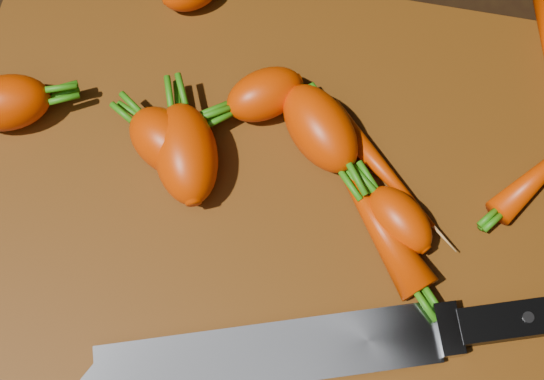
# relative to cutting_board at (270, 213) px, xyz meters

# --- Properties ---
(ground) EXTENTS (2.00, 2.00, 0.01)m
(ground) POSITION_rel_cutting_board_xyz_m (0.00, 0.00, -0.01)
(ground) COLOR black
(cutting_board) EXTENTS (0.50, 0.40, 0.01)m
(cutting_board) POSITION_rel_cutting_board_xyz_m (0.00, 0.00, 0.00)
(cutting_board) COLOR #592D08
(cutting_board) RESTS_ON ground
(carrot_0) EXTENTS (0.08, 0.06, 0.04)m
(carrot_0) POSITION_rel_cutting_board_xyz_m (-0.21, 0.04, 0.03)
(carrot_0) COLOR #E93B00
(carrot_0) RESTS_ON cutting_board
(carrot_1) EXTENTS (0.08, 0.07, 0.04)m
(carrot_1) POSITION_rel_cutting_board_xyz_m (-0.08, 0.03, 0.03)
(carrot_1) COLOR #E93B00
(carrot_1) RESTS_ON cutting_board
(carrot_2) EXTENTS (0.08, 0.09, 0.04)m
(carrot_2) POSITION_rel_cutting_board_xyz_m (0.03, 0.06, 0.03)
(carrot_2) COLOR #E93B00
(carrot_2) RESTS_ON cutting_board
(carrot_3) EXTENTS (0.07, 0.09, 0.05)m
(carrot_3) POSITION_rel_cutting_board_xyz_m (-0.07, 0.02, 0.03)
(carrot_3) COLOR #E93B00
(carrot_3) RESTS_ON cutting_board
(carrot_4) EXTENTS (0.07, 0.07, 0.04)m
(carrot_4) POSITION_rel_cutting_board_xyz_m (-0.02, 0.08, 0.03)
(carrot_4) COLOR #E93B00
(carrot_4) RESTS_ON cutting_board
(carrot_6) EXTENTS (0.07, 0.06, 0.03)m
(carrot_6) POSITION_rel_cutting_board_xyz_m (0.09, 0.00, 0.02)
(carrot_6) COLOR #E93B00
(carrot_6) RESTS_ON cutting_board
(carrot_8) EXTENTS (0.10, 0.09, 0.02)m
(carrot_8) POSITION_rel_cutting_board_xyz_m (0.07, 0.05, 0.02)
(carrot_8) COLOR #E93B00
(carrot_8) RESTS_ON cutting_board
(carrot_9) EXTENTS (0.10, 0.11, 0.03)m
(carrot_9) POSITION_rel_cutting_board_xyz_m (0.08, 0.00, 0.02)
(carrot_9) COLOR #E93B00
(carrot_9) RESTS_ON cutting_board
(knife) EXTENTS (0.38, 0.15, 0.02)m
(knife) POSITION_rel_cutting_board_xyz_m (0.04, -0.10, 0.02)
(knife) COLOR gray
(knife) RESTS_ON cutting_board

